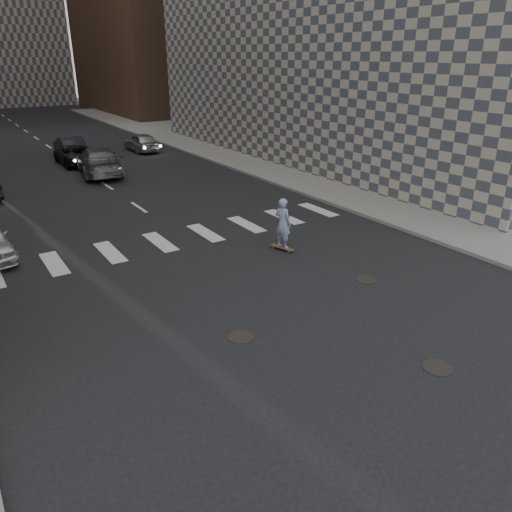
{
  "coord_description": "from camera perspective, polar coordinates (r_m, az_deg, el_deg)",
  "views": [
    {
      "loc": [
        -7.77,
        -8.5,
        6.91
      ],
      "look_at": [
        -0.34,
        3.04,
        1.3
      ],
      "focal_mm": 35.0,
      "sensor_mm": 36.0,
      "label": 1
    }
  ],
  "objects": [
    {
      "name": "ground",
      "position": [
        13.43,
        8.37,
        -9.0
      ],
      "size": [
        160.0,
        160.0,
        0.0
      ],
      "primitive_type": "plane",
      "color": "black",
      "rests_on": "ground"
    },
    {
      "name": "sidewalk_right",
      "position": [
        36.81,
        5.23,
        11.43
      ],
      "size": [
        13.0,
        80.0,
        0.15
      ],
      "primitive_type": "cube",
      "color": "gray",
      "rests_on": "ground"
    },
    {
      "name": "manhole_a",
      "position": [
        12.81,
        20.03,
        -11.89
      ],
      "size": [
        0.7,
        0.7,
        0.02
      ],
      "primitive_type": "cylinder",
      "color": "black",
      "rests_on": "ground"
    },
    {
      "name": "manhole_b",
      "position": [
        13.23,
        -1.75,
        -9.22
      ],
      "size": [
        0.7,
        0.7,
        0.02
      ],
      "primitive_type": "cylinder",
      "color": "black",
      "rests_on": "ground"
    },
    {
      "name": "manhole_c",
      "position": [
        16.75,
        12.51,
        -2.67
      ],
      "size": [
        0.7,
        0.7,
        0.02
      ],
      "primitive_type": "cylinder",
      "color": "black",
      "rests_on": "ground"
    },
    {
      "name": "skateboarder",
      "position": [
        18.51,
        3.09,
        3.75
      ],
      "size": [
        0.64,
        1.04,
        2.01
      ],
      "rotation": [
        0.0,
        0.0,
        0.3
      ],
      "color": "brown",
      "rests_on": "ground"
    },
    {
      "name": "traffic_car_b",
      "position": [
        32.18,
        -17.57,
        10.29
      ],
      "size": [
        3.0,
        5.86,
        1.63
      ],
      "primitive_type": "imported",
      "rotation": [
        0.0,
        0.0,
        3.01
      ],
      "color": "#5B5C63",
      "rests_on": "ground"
    },
    {
      "name": "traffic_car_c",
      "position": [
        35.95,
        -19.94,
        10.87
      ],
      "size": [
        2.11,
        4.58,
        1.27
      ],
      "primitive_type": "imported",
      "rotation": [
        0.0,
        0.0,
        3.14
      ],
      "color": "black",
      "rests_on": "ground"
    },
    {
      "name": "traffic_car_d",
      "position": [
        39.33,
        -12.96,
        12.57
      ],
      "size": [
        1.64,
        4.04,
        1.38
      ],
      "primitive_type": "imported",
      "rotation": [
        0.0,
        0.0,
        3.15
      ],
      "color": "#AEB2B6",
      "rests_on": "ground"
    },
    {
      "name": "traffic_car_e",
      "position": [
        38.55,
        -20.47,
        11.63
      ],
      "size": [
        1.69,
        4.47,
        1.46
      ],
      "primitive_type": "imported",
      "rotation": [
        0.0,
        0.0,
        3.11
      ],
      "color": "black",
      "rests_on": "ground"
    }
  ]
}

